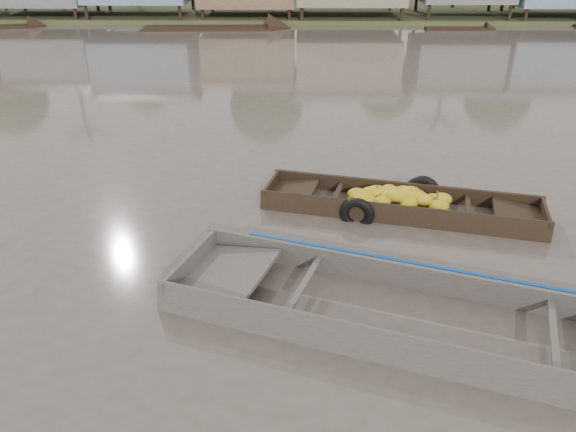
{
  "coord_description": "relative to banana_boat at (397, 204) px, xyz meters",
  "views": [
    {
      "loc": [
        -0.64,
        -7.8,
        5.32
      ],
      "look_at": [
        -0.79,
        0.89,
        0.8
      ],
      "focal_mm": 35.0,
      "sensor_mm": 36.0,
      "label": 1
    }
  ],
  "objects": [
    {
      "name": "ground",
      "position": [
        -1.46,
        -2.73,
        -0.16
      ],
      "size": [
        120.0,
        120.0,
        0.0
      ],
      "primitive_type": "plane",
      "color": "#4E443C",
      "rests_on": "ground"
    },
    {
      "name": "banana_boat",
      "position": [
        0.0,
        0.0,
        0.0
      ],
      "size": [
        5.88,
        2.66,
        0.81
      ],
      "rotation": [
        0.0,
        0.0,
        -0.23
      ],
      "color": "black",
      "rests_on": "ground"
    },
    {
      "name": "viewer_boat",
      "position": [
        -0.25,
        -3.82,
        -0.09
      ],
      "size": [
        7.97,
        4.42,
        0.62
      ],
      "rotation": [
        0.0,
        0.0,
        -0.33
      ],
      "color": "#3D3733",
      "rests_on": "ground"
    },
    {
      "name": "distant_boats",
      "position": [
        9.9,
        22.64,
        0.08
      ],
      "size": [
        45.58,
        3.16,
        1.38
      ],
      "color": "black",
      "rests_on": "ground"
    }
  ]
}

